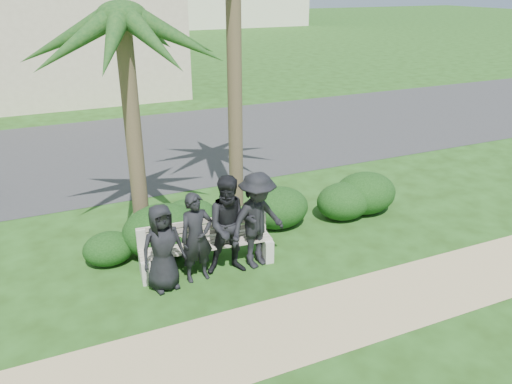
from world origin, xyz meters
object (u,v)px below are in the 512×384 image
(man_d, at_px, (257,221))
(man_b, at_px, (197,238))
(man_a, at_px, (162,248))
(park_bench, at_px, (206,248))
(man_c, at_px, (231,226))
(palm_left, at_px, (122,19))

(man_d, bearing_deg, man_b, 163.72)
(man_a, relative_size, man_d, 0.85)
(park_bench, height_order, man_c, man_c)
(man_a, distance_m, man_b, 0.61)
(park_bench, xyz_separation_m, palm_left, (-0.80, 1.79, 3.86))
(man_a, distance_m, palm_left, 4.09)
(man_b, relative_size, palm_left, 0.31)
(man_a, bearing_deg, man_d, -8.70)
(man_a, xyz_separation_m, palm_left, (0.08, 2.16, 3.47))
(man_a, height_order, man_b, man_b)
(palm_left, bearing_deg, man_d, -51.81)
(man_b, height_order, palm_left, palm_left)
(park_bench, height_order, man_d, man_d)
(man_a, bearing_deg, palm_left, 78.07)
(man_c, relative_size, palm_left, 0.35)
(park_bench, xyz_separation_m, man_c, (0.36, -0.35, 0.54))
(man_a, bearing_deg, park_bench, 13.15)
(park_bench, bearing_deg, palm_left, 119.19)
(man_b, distance_m, man_c, 0.64)
(man_b, bearing_deg, park_bench, 47.41)
(man_d, bearing_deg, man_a, 164.71)
(man_c, relative_size, man_d, 1.01)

